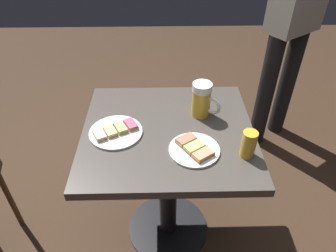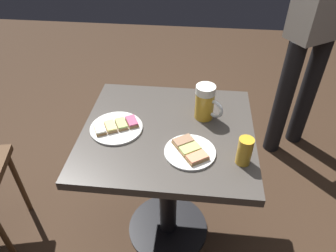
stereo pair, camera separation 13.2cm
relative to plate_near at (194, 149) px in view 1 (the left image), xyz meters
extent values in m
plane|color=#382619|center=(-0.13, -0.10, -0.73)|extent=(6.00, 6.00, 0.00)
cylinder|color=black|center=(-0.13, -0.10, -0.73)|extent=(0.44, 0.44, 0.01)
cylinder|color=black|center=(-0.13, -0.10, -0.37)|extent=(0.09, 0.09, 0.69)
cube|color=#423D38|center=(-0.13, -0.10, -0.03)|extent=(0.67, 0.72, 0.04)
cylinder|color=white|center=(0.00, 0.00, -0.01)|extent=(0.20, 0.20, 0.01)
cube|color=#9E7547|center=(-0.04, -0.03, 0.01)|extent=(0.09, 0.09, 0.01)
cube|color=#997051|center=(-0.04, -0.03, 0.02)|extent=(0.08, 0.09, 0.01)
cube|color=#9E7547|center=(0.00, 0.00, 0.01)|extent=(0.09, 0.09, 0.01)
cube|color=#ADC66B|center=(0.00, 0.00, 0.02)|extent=(0.08, 0.09, 0.01)
cube|color=#9E7547|center=(0.04, 0.03, 0.01)|extent=(0.09, 0.09, 0.01)
cube|color=#EA8E66|center=(0.04, 0.03, 0.02)|extent=(0.08, 0.09, 0.01)
cylinder|color=white|center=(-0.11, -0.32, -0.01)|extent=(0.22, 0.22, 0.01)
cube|color=#9E7547|center=(-0.08, -0.38, 0.01)|extent=(0.08, 0.07, 0.01)
cube|color=white|center=(-0.08, -0.38, 0.02)|extent=(0.08, 0.07, 0.01)
cube|color=#9E7547|center=(-0.10, -0.34, 0.01)|extent=(0.08, 0.07, 0.01)
cube|color=#EFE07A|center=(-0.10, -0.34, 0.02)|extent=(0.08, 0.07, 0.01)
cube|color=#9E7547|center=(-0.12, -0.30, 0.01)|extent=(0.08, 0.07, 0.01)
cube|color=#ADC66B|center=(-0.12, -0.30, 0.02)|extent=(0.08, 0.07, 0.01)
cube|color=#9E7547|center=(-0.15, -0.26, 0.01)|extent=(0.08, 0.07, 0.01)
cube|color=#BC4C70|center=(-0.15, -0.26, 0.02)|extent=(0.08, 0.07, 0.01)
cylinder|color=gold|center=(-0.24, 0.05, 0.05)|extent=(0.08, 0.08, 0.12)
cylinder|color=white|center=(-0.24, 0.05, 0.13)|extent=(0.08, 0.08, 0.03)
torus|color=silver|center=(-0.21, 0.09, 0.06)|extent=(0.06, 0.08, 0.08)
cylinder|color=gold|center=(0.03, 0.20, 0.05)|extent=(0.06, 0.06, 0.11)
cylinder|color=#472D19|center=(-0.18, -0.94, -0.51)|extent=(0.03, 0.03, 0.45)
cylinder|color=black|center=(-0.89, 0.58, -0.32)|extent=(0.11, 0.11, 0.82)
cylinder|color=black|center=(-1.01, 0.76, -0.32)|extent=(0.11, 0.11, 0.82)
camera|label=1|loc=(0.90, -0.12, 0.84)|focal=33.75mm
camera|label=2|loc=(0.89, 0.01, 0.84)|focal=33.75mm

